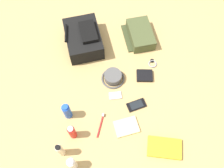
% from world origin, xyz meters
% --- Properties ---
extents(ground_plane, '(2.64, 2.02, 0.02)m').
position_xyz_m(ground_plane, '(0.00, 0.00, -0.01)').
color(ground_plane, tan).
rests_on(ground_plane, ground).
extents(backpack, '(0.36, 0.30, 0.16)m').
position_xyz_m(backpack, '(0.36, 0.18, 0.07)').
color(backpack, black).
rests_on(backpack, ground_plane).
extents(toiletry_pouch, '(0.28, 0.24, 0.09)m').
position_xyz_m(toiletry_pouch, '(0.40, -0.23, 0.04)').
color(toiletry_pouch, '#47512D').
rests_on(toiletry_pouch, ground_plane).
extents(bucket_hat, '(0.16, 0.16, 0.06)m').
position_xyz_m(bucket_hat, '(0.06, -0.01, 0.03)').
color(bucket_hat, '#555555').
rests_on(bucket_hat, ground_plane).
extents(toothpaste_tube, '(0.05, 0.05, 0.15)m').
position_xyz_m(toothpaste_tube, '(-0.51, 0.26, 0.07)').
color(toothpaste_tube, white).
rests_on(toothpaste_tube, ground_plane).
extents(lotion_bottle, '(0.04, 0.04, 0.17)m').
position_xyz_m(lotion_bottle, '(-0.43, 0.33, 0.08)').
color(lotion_bottle, beige).
rests_on(lotion_bottle, ground_plane).
extents(sunscreen_spray, '(0.04, 0.04, 0.15)m').
position_xyz_m(sunscreen_spray, '(-0.32, 0.26, 0.07)').
color(sunscreen_spray, red).
rests_on(sunscreen_spray, ground_plane).
extents(deodorant_spray, '(0.05, 0.05, 0.16)m').
position_xyz_m(deodorant_spray, '(-0.19, 0.30, 0.07)').
color(deodorant_spray, blue).
rests_on(deodorant_spray, ground_plane).
extents(paperback_novel, '(0.16, 0.22, 0.03)m').
position_xyz_m(paperback_novel, '(-0.44, -0.29, 0.01)').
color(paperback_novel, yellow).
rests_on(paperback_novel, ground_plane).
extents(cell_phone, '(0.10, 0.14, 0.01)m').
position_xyz_m(cell_phone, '(-0.15, -0.15, 0.01)').
color(cell_phone, black).
rests_on(cell_phone, ground_plane).
extents(media_player, '(0.06, 0.09, 0.01)m').
position_xyz_m(media_player, '(-0.07, -0.02, 0.01)').
color(media_player, '#B7B7BC').
rests_on(media_player, ground_plane).
extents(wristwatch, '(0.07, 0.06, 0.01)m').
position_xyz_m(wristwatch, '(0.16, -0.30, 0.01)').
color(wristwatch, '#99999E').
rests_on(wristwatch, ground_plane).
extents(toothbrush, '(0.16, 0.06, 0.02)m').
position_xyz_m(toothbrush, '(-0.26, 0.09, 0.01)').
color(toothbrush, red).
rests_on(toothbrush, ground_plane).
extents(wallet, '(0.10, 0.12, 0.02)m').
position_xyz_m(wallet, '(0.06, -0.23, 0.01)').
color(wallet, black).
rests_on(wallet, ground_plane).
extents(notepad, '(0.14, 0.17, 0.02)m').
position_xyz_m(notepad, '(-0.29, -0.07, 0.01)').
color(notepad, beige).
rests_on(notepad, ground_plane).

